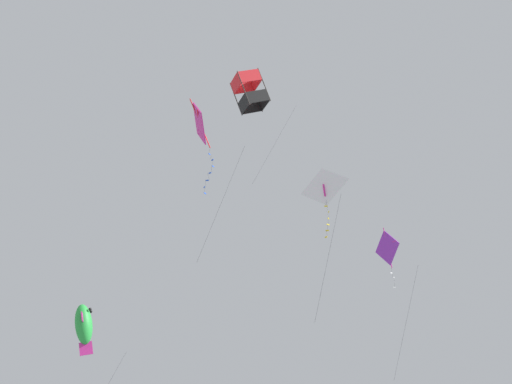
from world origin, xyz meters
name	(u,v)px	position (x,y,z in m)	size (l,w,h in m)	color
kite_diamond_upper_right	(387,248)	(7.64, 4.89, 34.09)	(2.57, 2.13, 9.17)	purple
kite_fish_near_left	(84,325)	(-5.58, -6.50, 28.25)	(2.83, 2.50, 7.47)	green
kite_delta_highest	(325,188)	(5.69, -2.81, 35.26)	(2.15, 1.38, 7.83)	white
kite_diamond_near_right	(200,124)	(0.27, -6.80, 37.95)	(2.79, 2.43, 9.04)	#DB2D93
kite_box_low_drifter	(250,92)	(1.12, -1.67, 42.61)	(3.90, 3.32, 8.30)	red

